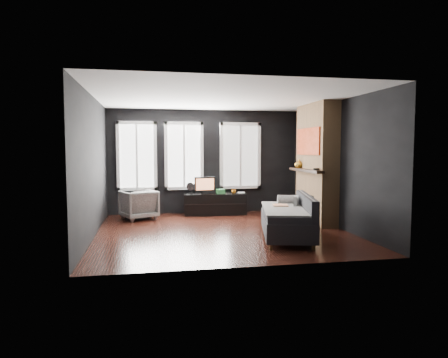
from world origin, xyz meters
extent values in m
plane|color=black|center=(0.00, 0.00, 0.00)|extent=(5.00, 5.00, 0.00)
plane|color=white|center=(0.00, 0.00, 2.70)|extent=(5.00, 5.00, 0.00)
cube|color=black|center=(0.00, 2.50, 1.35)|extent=(5.00, 0.02, 2.70)
cube|color=black|center=(-2.50, 0.00, 1.35)|extent=(0.02, 5.00, 2.70)
cube|color=black|center=(2.50, 0.00, 1.35)|extent=(0.02, 5.00, 2.70)
cube|color=gray|center=(1.38, -0.54, 0.60)|extent=(0.19, 0.32, 0.32)
imported|color=white|center=(-1.71, 1.77, 0.39)|extent=(0.97, 0.95, 0.77)
imported|color=orange|center=(0.68, 2.06, 0.60)|extent=(0.12, 0.10, 0.12)
imported|color=#C0AE93|center=(0.80, 2.11, 0.66)|extent=(0.18, 0.06, 0.25)
cube|color=#2F7D40|center=(0.34, 2.07, 0.60)|extent=(0.22, 0.16, 0.11)
imported|color=gold|center=(2.05, 1.05, 1.33)|extent=(0.27, 0.28, 0.20)
cylinder|color=black|center=(2.05, 0.05, 1.25)|extent=(0.16, 0.16, 0.04)
camera|label=1|loc=(-1.45, -7.92, 1.68)|focal=32.00mm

